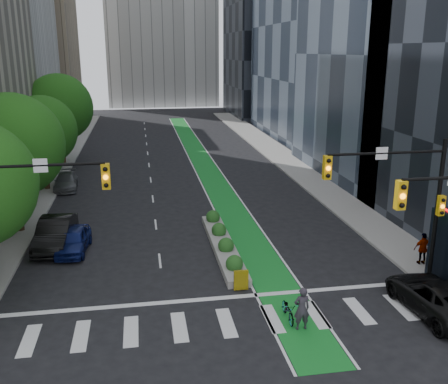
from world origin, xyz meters
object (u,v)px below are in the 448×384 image
object	(u,v)px
bicycle	(288,310)
parked_car_left_far	(66,181)
cyclist	(302,309)
parked_car_right	(435,297)
pedestrian_far	(423,249)
parked_car_left_near	(73,240)
median_planter	(223,243)
parked_car_left_mid	(55,233)

from	to	relation	value
bicycle	parked_car_left_far	world-z (taller)	parked_car_left_far
bicycle	cyclist	size ratio (longest dim) A/B	0.88
cyclist	parked_car_right	world-z (taller)	cyclist
pedestrian_far	parked_car_left_far	bearing A→B (deg)	-38.69
parked_car_left_near	parked_car_left_far	bearing A→B (deg)	103.53
median_planter	cyclist	xyz separation A→B (m)	(1.77, -9.04, 0.57)
median_planter	pedestrian_far	xyz separation A→B (m)	(10.10, -4.12, 0.65)
bicycle	parked_car_left_mid	bearing A→B (deg)	138.56
cyclist	parked_car_left_far	distance (m)	27.17
cyclist	pedestrian_far	bearing A→B (deg)	-151.18
parked_car_right	parked_car_left_near	bearing A→B (deg)	-34.35
parked_car_right	parked_car_left_mid	bearing A→B (deg)	-35.03
median_planter	pedestrian_far	size ratio (longest dim) A/B	5.91
parked_car_left_far	pedestrian_far	distance (m)	28.32
pedestrian_far	parked_car_left_near	bearing A→B (deg)	-11.64
parked_car_right	cyclist	bearing A→B (deg)	-0.10
parked_car_right	pedestrian_far	size ratio (longest dim) A/B	3.04
cyclist	parked_car_left_far	size ratio (longest dim) A/B	0.42
median_planter	parked_car_left_near	world-z (taller)	parked_car_left_near
median_planter	parked_car_left_far	xyz separation A→B (m)	(-10.70, 15.10, 0.28)
bicycle	parked_car_right	size ratio (longest dim) A/B	0.32
pedestrian_far	parked_car_left_mid	bearing A→B (deg)	-13.32
parked_car_left_mid	parked_car_right	distance (m)	20.60
parked_car_left_near	pedestrian_far	bearing A→B (deg)	-11.13
bicycle	parked_car_left_near	world-z (taller)	parked_car_left_near
bicycle	parked_car_right	bearing A→B (deg)	-2.71
parked_car_left_far	parked_car_right	world-z (taller)	parked_car_right
bicycle	parked_car_left_near	size ratio (longest dim) A/B	0.42
bicycle	parked_car_right	distance (m)	6.56
median_planter	bicycle	size ratio (longest dim) A/B	6.15
cyclist	parked_car_left_near	distance (m)	14.43
parked_car_left_mid	parked_car_right	size ratio (longest dim) A/B	0.98
bicycle	parked_car_left_mid	size ratio (longest dim) A/B	0.32
cyclist	parked_car_left_near	size ratio (longest dim) A/B	0.47
bicycle	parked_car_left_near	bearing A→B (deg)	138.29
bicycle	parked_car_left_far	distance (m)	26.27
parked_car_left_mid	bicycle	bearing A→B (deg)	-40.01
parked_car_left_near	parked_car_right	world-z (taller)	parked_car_right
median_planter	parked_car_right	size ratio (longest dim) A/B	1.94
median_planter	parked_car_left_near	xyz separation A→B (m)	(-8.49, 1.10, 0.31)
median_planter	parked_car_left_near	size ratio (longest dim) A/B	2.56
cyclist	parked_car_left_mid	distance (m)	15.88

